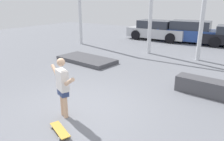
{
  "coord_description": "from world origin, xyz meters",
  "views": [
    {
      "loc": [
        3.61,
        -3.92,
        2.8
      ],
      "look_at": [
        -0.05,
        1.54,
        0.68
      ],
      "focal_mm": 35.0,
      "sensor_mm": 36.0,
      "label": 1
    }
  ],
  "objects_px": {
    "skateboarder": "(63,85)",
    "manual_pad": "(87,60)",
    "skateboard": "(60,130)",
    "parked_car_silver": "(157,30)",
    "grind_box": "(217,90)",
    "parked_car_blue": "(192,32)"
  },
  "relations": [
    {
      "from": "skateboarder",
      "to": "manual_pad",
      "type": "distance_m",
      "value": 5.26
    },
    {
      "from": "skateboard",
      "to": "manual_pad",
      "type": "distance_m",
      "value": 5.93
    },
    {
      "from": "parked_car_silver",
      "to": "grind_box",
      "type": "bearing_deg",
      "value": -56.54
    },
    {
      "from": "parked_car_blue",
      "to": "skateboard",
      "type": "bearing_deg",
      "value": -92.51
    },
    {
      "from": "skateboarder",
      "to": "parked_car_silver",
      "type": "bearing_deg",
      "value": 124.51
    },
    {
      "from": "grind_box",
      "to": "manual_pad",
      "type": "height_order",
      "value": "grind_box"
    },
    {
      "from": "manual_pad",
      "to": "parked_car_silver",
      "type": "xyz_separation_m",
      "value": [
        0.35,
        7.64,
        0.59
      ]
    },
    {
      "from": "grind_box",
      "to": "parked_car_silver",
      "type": "xyz_separation_m",
      "value": [
        -5.55,
        8.6,
        0.44
      ]
    },
    {
      "from": "skateboarder",
      "to": "manual_pad",
      "type": "bearing_deg",
      "value": 146.47
    },
    {
      "from": "manual_pad",
      "to": "skateboarder",
      "type": "bearing_deg",
      "value": -55.93
    },
    {
      "from": "skateboard",
      "to": "parked_car_silver",
      "type": "height_order",
      "value": "parked_car_silver"
    },
    {
      "from": "manual_pad",
      "to": "skateboard",
      "type": "bearing_deg",
      "value": -55.56
    },
    {
      "from": "skateboarder",
      "to": "manual_pad",
      "type": "height_order",
      "value": "skateboarder"
    },
    {
      "from": "parked_car_silver",
      "to": "parked_car_blue",
      "type": "xyz_separation_m",
      "value": [
        2.48,
        0.23,
        0.02
      ]
    },
    {
      "from": "grind_box",
      "to": "parked_car_blue",
      "type": "distance_m",
      "value": 9.36
    },
    {
      "from": "skateboard",
      "to": "grind_box",
      "type": "xyz_separation_m",
      "value": [
        2.55,
        3.93,
        0.18
      ]
    },
    {
      "from": "skateboarder",
      "to": "parked_car_blue",
      "type": "distance_m",
      "value": 12.18
    },
    {
      "from": "skateboarder",
      "to": "parked_car_blue",
      "type": "height_order",
      "value": "skateboarder"
    },
    {
      "from": "grind_box",
      "to": "parked_car_silver",
      "type": "distance_m",
      "value": 10.24
    },
    {
      "from": "grind_box",
      "to": "manual_pad",
      "type": "bearing_deg",
      "value": 170.81
    },
    {
      "from": "skateboarder",
      "to": "skateboard",
      "type": "bearing_deg",
      "value": -30.53
    },
    {
      "from": "manual_pad",
      "to": "parked_car_silver",
      "type": "distance_m",
      "value": 7.67
    }
  ]
}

